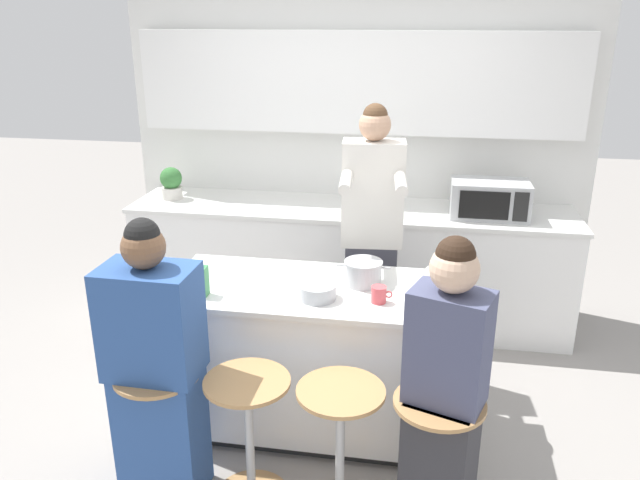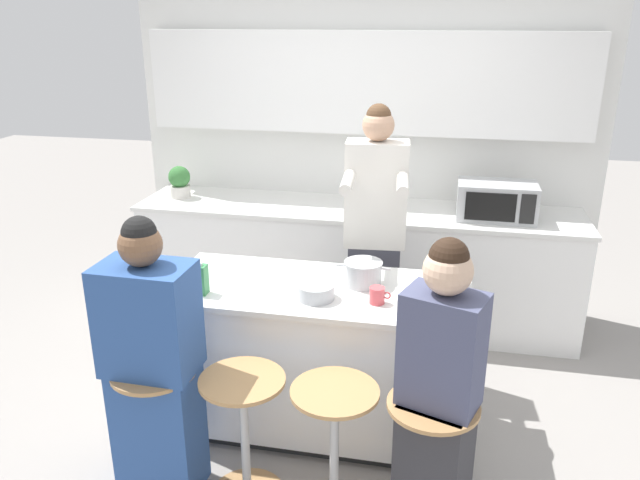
{
  "view_description": "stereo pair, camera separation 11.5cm",
  "coord_description": "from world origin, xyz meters",
  "px_view_note": "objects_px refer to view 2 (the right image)",
  "views": [
    {
      "loc": [
        0.54,
        -3.09,
        2.31
      ],
      "look_at": [
        0.0,
        0.07,
        1.14
      ],
      "focal_mm": 35.0,
      "sensor_mm": 36.0,
      "label": 1
    },
    {
      "loc": [
        0.66,
        -3.07,
        2.31
      ],
      "look_at": [
        0.0,
        0.07,
        1.14
      ],
      "focal_mm": 35.0,
      "sensor_mm": 36.0,
      "label": 2
    }
  ],
  "objects_px": {
    "bar_stool_center_left": "(244,429)",
    "person_seated_near": "(438,402)",
    "kitchen_island": "(317,357)",
    "fruit_bowl": "(316,291)",
    "person_wrapped_blanket": "(153,368)",
    "person_cooking": "(375,246)",
    "coffee_cup_near": "(377,295)",
    "cooking_pot": "(363,273)",
    "bar_stool_rightmost": "(430,456)",
    "juice_carton": "(201,279)",
    "microwave": "(496,201)",
    "potted_plant": "(180,182)",
    "bar_stool_leftmost": "(159,419)",
    "bar_stool_center_right": "(334,442)"
  },
  "relations": [
    {
      "from": "bar_stool_center_left",
      "to": "person_seated_near",
      "type": "height_order",
      "value": "person_seated_near"
    },
    {
      "from": "kitchen_island",
      "to": "fruit_bowl",
      "type": "bearing_deg",
      "value": -80.98
    },
    {
      "from": "kitchen_island",
      "to": "bar_stool_center_left",
      "type": "bearing_deg",
      "value": -108.63
    },
    {
      "from": "person_wrapped_blanket",
      "to": "person_seated_near",
      "type": "xyz_separation_m",
      "value": [
        1.36,
        0.0,
        -0.0
      ]
    },
    {
      "from": "person_seated_near",
      "to": "fruit_bowl",
      "type": "relative_size",
      "value": 7.41
    },
    {
      "from": "person_cooking",
      "to": "coffee_cup_near",
      "type": "relative_size",
      "value": 16.2
    },
    {
      "from": "person_seated_near",
      "to": "cooking_pot",
      "type": "height_order",
      "value": "person_seated_near"
    },
    {
      "from": "bar_stool_rightmost",
      "to": "person_wrapped_blanket",
      "type": "xyz_separation_m",
      "value": [
        -1.34,
        0.01,
        0.29
      ]
    },
    {
      "from": "person_seated_near",
      "to": "juice_carton",
      "type": "bearing_deg",
      "value": 179.44
    },
    {
      "from": "person_cooking",
      "to": "microwave",
      "type": "relative_size",
      "value": 3.29
    },
    {
      "from": "coffee_cup_near",
      "to": "potted_plant",
      "type": "height_order",
      "value": "potted_plant"
    },
    {
      "from": "bar_stool_center_left",
      "to": "microwave",
      "type": "bearing_deg",
      "value": 58.6
    },
    {
      "from": "coffee_cup_near",
      "to": "microwave",
      "type": "distance_m",
      "value": 1.65
    },
    {
      "from": "person_wrapped_blanket",
      "to": "juice_carton",
      "type": "relative_size",
      "value": 8.21
    },
    {
      "from": "cooking_pot",
      "to": "coffee_cup_near",
      "type": "bearing_deg",
      "value": -64.23
    },
    {
      "from": "person_cooking",
      "to": "microwave",
      "type": "bearing_deg",
      "value": 37.19
    },
    {
      "from": "bar_stool_rightmost",
      "to": "person_cooking",
      "type": "relative_size",
      "value": 0.38
    },
    {
      "from": "bar_stool_center_left",
      "to": "potted_plant",
      "type": "xyz_separation_m",
      "value": [
        -1.2,
        2.09,
        0.65
      ]
    },
    {
      "from": "bar_stool_leftmost",
      "to": "person_wrapped_blanket",
      "type": "xyz_separation_m",
      "value": [
        -0.0,
        0.0,
        0.29
      ]
    },
    {
      "from": "bar_stool_rightmost",
      "to": "person_wrapped_blanket",
      "type": "distance_m",
      "value": 1.37
    },
    {
      "from": "person_wrapped_blanket",
      "to": "kitchen_island",
      "type": "bearing_deg",
      "value": 46.05
    },
    {
      "from": "microwave",
      "to": "potted_plant",
      "type": "bearing_deg",
      "value": 178.75
    },
    {
      "from": "person_wrapped_blanket",
      "to": "bar_stool_rightmost",
      "type": "bearing_deg",
      "value": 0.72
    },
    {
      "from": "kitchen_island",
      "to": "person_seated_near",
      "type": "relative_size",
      "value": 1.14
    },
    {
      "from": "bar_stool_center_left",
      "to": "person_seated_near",
      "type": "relative_size",
      "value": 0.47
    },
    {
      "from": "bar_stool_leftmost",
      "to": "person_seated_near",
      "type": "relative_size",
      "value": 0.47
    },
    {
      "from": "potted_plant",
      "to": "bar_stool_center_left",
      "type": "bearing_deg",
      "value": -60.04
    },
    {
      "from": "kitchen_island",
      "to": "microwave",
      "type": "xyz_separation_m",
      "value": [
        1.02,
        1.37,
        0.6
      ]
    },
    {
      "from": "bar_stool_center_left",
      "to": "bar_stool_rightmost",
      "type": "height_order",
      "value": "same"
    },
    {
      "from": "bar_stool_center_right",
      "to": "potted_plant",
      "type": "distance_m",
      "value": 2.74
    },
    {
      "from": "person_cooking",
      "to": "potted_plant",
      "type": "bearing_deg",
      "value": 150.71
    },
    {
      "from": "kitchen_island",
      "to": "bar_stool_leftmost",
      "type": "height_order",
      "value": "kitchen_island"
    },
    {
      "from": "potted_plant",
      "to": "juice_carton",
      "type": "bearing_deg",
      "value": -63.01
    },
    {
      "from": "bar_stool_center_right",
      "to": "juice_carton",
      "type": "xyz_separation_m",
      "value": [
        -0.82,
        0.46,
        0.57
      ]
    },
    {
      "from": "person_cooking",
      "to": "cooking_pot",
      "type": "xyz_separation_m",
      "value": [
        0.01,
        -0.58,
        0.05
      ]
    },
    {
      "from": "juice_carton",
      "to": "cooking_pot",
      "type": "bearing_deg",
      "value": 19.21
    },
    {
      "from": "kitchen_island",
      "to": "person_cooking",
      "type": "xyz_separation_m",
      "value": [
        0.23,
        0.67,
        0.46
      ]
    },
    {
      "from": "person_wrapped_blanket",
      "to": "fruit_bowl",
      "type": "relative_size",
      "value": 7.43
    },
    {
      "from": "person_seated_near",
      "to": "person_cooking",
      "type": "bearing_deg",
      "value": 127.91
    },
    {
      "from": "kitchen_island",
      "to": "fruit_bowl",
      "type": "xyz_separation_m",
      "value": [
        0.02,
        -0.15,
        0.48
      ]
    },
    {
      "from": "kitchen_island",
      "to": "person_cooking",
      "type": "relative_size",
      "value": 0.92
    },
    {
      "from": "person_cooking",
      "to": "coffee_cup_near",
      "type": "height_order",
      "value": "person_cooking"
    },
    {
      "from": "bar_stool_center_right",
      "to": "cooking_pot",
      "type": "xyz_separation_m",
      "value": [
        0.02,
        0.75,
        0.56
      ]
    },
    {
      "from": "bar_stool_center_left",
      "to": "person_seated_near",
      "type": "bearing_deg",
      "value": -0.33
    },
    {
      "from": "juice_carton",
      "to": "potted_plant",
      "type": "relative_size",
      "value": 0.7
    },
    {
      "from": "bar_stool_rightmost",
      "to": "potted_plant",
      "type": "height_order",
      "value": "potted_plant"
    },
    {
      "from": "kitchen_island",
      "to": "potted_plant",
      "type": "bearing_deg",
      "value": 135.03
    },
    {
      "from": "person_seated_near",
      "to": "fruit_bowl",
      "type": "bearing_deg",
      "value": 160.98
    },
    {
      "from": "bar_stool_leftmost",
      "to": "microwave",
      "type": "distance_m",
      "value": 2.73
    },
    {
      "from": "bar_stool_leftmost",
      "to": "juice_carton",
      "type": "relative_size",
      "value": 3.86
    }
  ]
}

